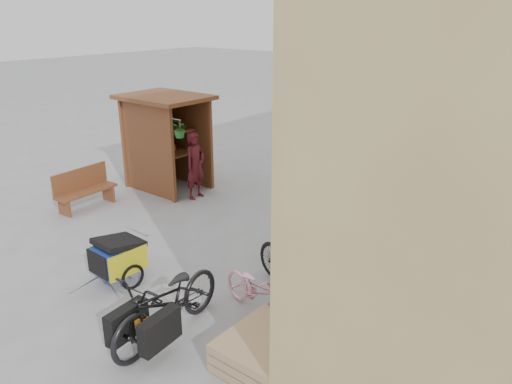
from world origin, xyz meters
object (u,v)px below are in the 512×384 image
Objects in this scene: bike_1 at (293,262)px; bike_7 at (399,194)px; child_trailer at (118,256)px; bike_4 at (370,219)px; cargo_bike at (167,304)px; bike_2 at (336,235)px; bike_0 at (258,291)px; bike_6 at (401,203)px; pallet_stack at (266,350)px; person_kiosk at (195,166)px; bike_5 at (376,209)px; bike_3 at (342,234)px; kiosk at (163,129)px; bench at (84,188)px; shopping_carts at (465,174)px.

bike_1 is 1.04× the size of bike_7.
bike_4 is (2.62, 4.07, 0.03)m from child_trailer.
bike_2 is at bearing 74.30° from cargo_bike.
bike_6 is (0.25, 4.61, 0.07)m from bike_0.
cargo_bike is at bearing 176.97° from bike_6.
child_trailer is 5.96m from bike_6.
pallet_stack is 6.40m from person_kiosk.
bike_6 is (0.24, 0.69, -0.03)m from bike_5.
bike_0 is 5.05m from bike_7.
bike_0 is at bearing 160.30° from bike_7.
pallet_stack is at bearing -163.03° from bike_5.
pallet_stack is 3.35m from bike_3.
cargo_bike reaches higher than bike_1.
bike_5 reaches higher than bike_4.
bike_3 is 0.95× the size of bike_5.
bike_4 reaches higher than bike_3.
kiosk reaches higher than person_kiosk.
bike_3 is at bearing -179.59° from bike_6.
kiosk reaches higher than pallet_stack.
bike_7 is at bearing -12.16° from bike_4.
bike_0 is (0.63, 1.23, -0.14)m from cargo_bike.
child_trailer is at bearing 177.78° from pallet_stack.
child_trailer is at bearing 157.86° from cargo_bike.
bike_2 is at bearing -7.48° from kiosk.
bike_6 is (0.11, 1.23, -0.02)m from bike_4.
bike_5 reaches higher than bike_2.
bike_3 is at bearing 102.79° from pallet_stack.
bike_1 is at bearing -4.07° from bench.
bike_1 is (4.34, -2.10, -0.31)m from person_kiosk.
person_kiosk reaches higher than child_trailer.
bike_7 is at bearing 19.95° from kiosk.
cargo_bike is (1.84, -0.54, 0.08)m from child_trailer.
shopping_carts is 4.76m from bike_3.
bike_6 is 1.07× the size of bike_7.
kiosk is at bearing 74.35° from bike_0.
person_kiosk is 1.05× the size of bike_3.
child_trailer is 4.84m from bike_4.
pallet_stack is at bearing -141.95° from bike_1.
bike_4 is (0.08, 0.94, 0.01)m from bike_3.
bike_5 is at bearing 160.02° from bike_7.
shopping_carts is at bearing 74.42° from cargo_bike.
bike_2 is at bearing 13.83° from bike_0.
bike_5 is 0.73m from bike_6.
cargo_bike is at bearing 154.33° from bike_4.
shopping_carts reaches higher than bike_5.
person_kiosk reaches higher than bike_1.
kiosk is at bearing 131.01° from child_trailer.
bike_2 reaches higher than bench.
bike_5 is 0.93× the size of bike_6.
person_kiosk reaches higher than bike_4.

